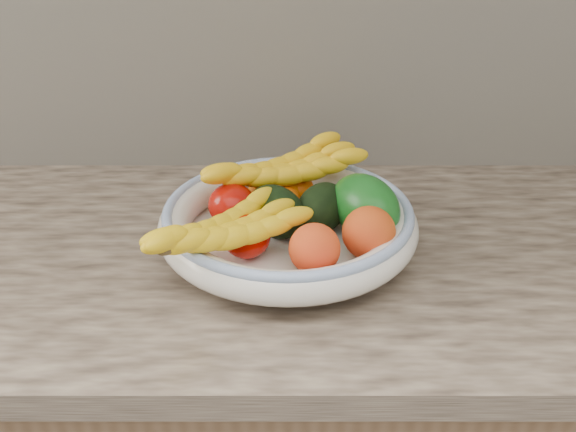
{
  "coord_description": "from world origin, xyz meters",
  "views": [
    {
      "loc": [
        0.0,
        0.82,
        1.42
      ],
      "look_at": [
        0.0,
        1.66,
        0.96
      ],
      "focal_mm": 40.0,
      "sensor_mm": 36.0,
      "label": 1
    }
  ],
  "objects_px": {
    "green_mango": "(365,206)",
    "fruit_bowl": "(288,223)",
    "banana_bunch_front": "(225,235)",
    "banana_bunch_back": "(282,174)"
  },
  "relations": [
    {
      "from": "green_mango",
      "to": "fruit_bowl",
      "type": "bearing_deg",
      "value": 149.72
    },
    {
      "from": "banana_bunch_front",
      "to": "banana_bunch_back",
      "type": "bearing_deg",
      "value": 27.04
    },
    {
      "from": "fruit_bowl",
      "to": "banana_bunch_front",
      "type": "xyz_separation_m",
      "value": [
        -0.09,
        -0.09,
        0.03
      ]
    },
    {
      "from": "banana_bunch_back",
      "to": "fruit_bowl",
      "type": "bearing_deg",
      "value": -110.97
    },
    {
      "from": "banana_bunch_front",
      "to": "fruit_bowl",
      "type": "bearing_deg",
      "value": 7.04
    },
    {
      "from": "banana_bunch_back",
      "to": "banana_bunch_front",
      "type": "relative_size",
      "value": 1.09
    },
    {
      "from": "fruit_bowl",
      "to": "green_mango",
      "type": "bearing_deg",
      "value": 1.28
    },
    {
      "from": "banana_bunch_back",
      "to": "green_mango",
      "type": "bearing_deg",
      "value": -62.14
    },
    {
      "from": "banana_bunch_back",
      "to": "banana_bunch_front",
      "type": "distance_m",
      "value": 0.2
    },
    {
      "from": "green_mango",
      "to": "banana_bunch_back",
      "type": "distance_m",
      "value": 0.15
    }
  ]
}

